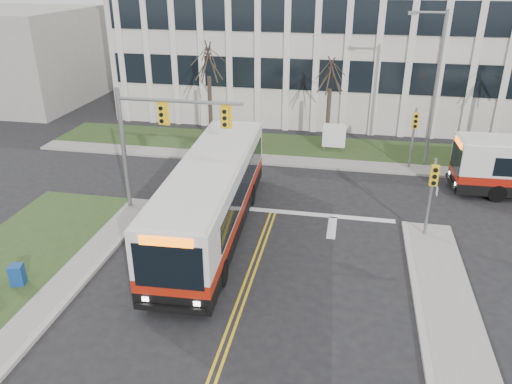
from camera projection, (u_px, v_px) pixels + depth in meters
The scene contains 14 objects.
ground at pixel (237, 311), 17.94m from camera, with size 120.00×120.00×0.00m, color black.
sidewalk_cross at pixel (372, 167), 30.62m from camera, with size 44.00×1.60×0.14m, color #9E9B93.
building_lawn at pixel (371, 152), 33.13m from camera, with size 44.00×5.00×0.12m, color #29421C.
office_building at pixel (376, 36), 41.39m from camera, with size 40.00×16.00×12.00m, color silver.
building_annex at pixel (16, 57), 44.03m from camera, with size 12.00×12.00×8.00m, color #9E9B93.
mast_arm_signal at pixel (154, 130), 23.55m from camera, with size 6.11×0.38×6.20m.
signal_pole_near at pixel (432, 187), 21.81m from camera, with size 0.34×0.39×3.80m.
signal_pole_far at pixel (414, 130), 29.41m from camera, with size 0.34×0.39×3.80m.
streetlight at pixel (434, 82), 28.87m from camera, with size 2.15×0.25×9.20m.
directory_sign at pixel (334, 136), 32.65m from camera, with size 1.50×0.12×2.00m.
tree_left at pixel (209, 63), 32.78m from camera, with size 1.80×1.80×7.70m.
tree_mid at pixel (330, 77), 31.83m from camera, with size 1.80×1.80×6.82m.
bus_main at pixel (212, 199), 22.58m from camera, with size 2.80×12.92×3.44m, color silver, non-canonical shape.
newspaper_box_blue at pixel (17, 276), 19.14m from camera, with size 0.50×0.45×0.95m, color navy.
Camera 1 is at (3.44, -14.15, 11.34)m, focal length 35.00 mm.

